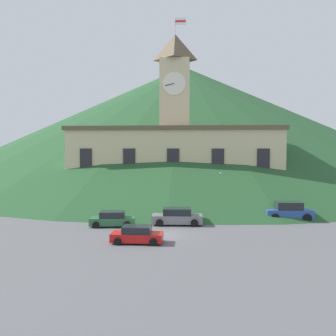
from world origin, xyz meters
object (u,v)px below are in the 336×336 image
street_lamp_right (134,183)px  car_red_sedan (137,235)px  street_lamp_far_right (217,182)px  car_gray_pickup (177,217)px  car_green_wagon (112,219)px  pedestrian (223,207)px  car_blue_van (289,212)px

street_lamp_right → car_red_sedan: bearing=-80.0°
street_lamp_far_right → car_gray_pickup: size_ratio=0.90×
street_lamp_right → street_lamp_far_right: 11.00m
car_green_wagon → pedestrian: size_ratio=2.79×
street_lamp_far_right → car_gray_pickup: (-4.73, -10.42, -2.73)m
car_blue_van → car_red_sedan: car_blue_van is taller
pedestrian → street_lamp_right: bearing=71.6°
street_lamp_far_right → car_green_wagon: bearing=-134.1°
car_blue_van → car_gray_pickup: car_blue_van is taller
car_green_wagon → car_red_sedan: car_green_wagon is taller
pedestrian → street_lamp_far_right: bearing=8.4°
street_lamp_right → street_lamp_far_right: (10.99, 0.00, 0.11)m
street_lamp_far_right → car_blue_van: 10.83m
car_green_wagon → car_blue_van: bearing=-172.9°
street_lamp_far_right → pedestrian: bearing=-83.7°
car_red_sedan → car_blue_van: bearing=-144.3°
street_lamp_far_right → car_gray_pickup: 11.77m
street_lamp_right → car_green_wagon: size_ratio=0.98×
car_red_sedan → pedestrian: 16.20m
car_gray_pickup → pedestrian: (5.21, 6.12, 0.12)m
car_red_sedan → street_lamp_right: bearing=-79.7°
car_red_sedan → street_lamp_far_right: bearing=-112.8°
car_green_wagon → street_lamp_far_right: bearing=-140.2°
street_lamp_far_right → street_lamp_right: bearing=-180.0°
car_green_wagon → car_red_sedan: 7.41m
car_green_wagon → car_gray_pickup: size_ratio=0.89×
street_lamp_right → car_blue_van: size_ratio=0.90×
car_blue_van → car_green_wagon: (-18.97, -4.47, -0.25)m
street_lamp_far_right → pedestrian: size_ratio=2.84×
street_lamp_right → pedestrian: street_lamp_right is taller
car_red_sedan → car_gray_pickup: car_gray_pickup is taller
street_lamp_right → car_green_wagon: street_lamp_right is taller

